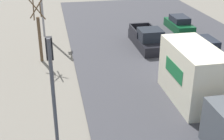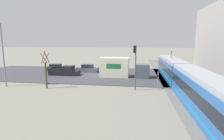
{
  "view_description": "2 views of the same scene",
  "coord_description": "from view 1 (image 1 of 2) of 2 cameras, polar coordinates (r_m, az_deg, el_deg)",
  "views": [
    {
      "loc": [
        9.93,
        20.74,
        9.66
      ],
      "look_at": [
        6.52,
        3.62,
        1.67
      ],
      "focal_mm": 50.0,
      "sensor_mm": 36.0,
      "label": 1
    },
    {
      "loc": [
        32.4,
        9.36,
        6.22
      ],
      "look_at": [
        5.59,
        5.4,
        1.85
      ],
      "focal_mm": 28.0,
      "sensor_mm": 36.0,
      "label": 2
    }
  ],
  "objects": [
    {
      "name": "sedan_car_0",
      "position": [
        26.17,
        16.58,
        3.6
      ],
      "size": [
        1.71,
        4.35,
        1.6
      ],
      "color": "#4C5156",
      "rests_on": "ground"
    },
    {
      "name": "pickup_truck",
      "position": [
        27.58,
        6.53,
        5.59
      ],
      "size": [
        2.07,
        5.57,
        1.79
      ],
      "color": "black",
      "rests_on": "ground"
    },
    {
      "name": "traffic_light_pole",
      "position": [
        13.13,
        -10.82,
        -2.81
      ],
      "size": [
        0.28,
        0.47,
        5.79
      ],
      "color": "#47474C",
      "rests_on": "ground"
    },
    {
      "name": "road_surface",
      "position": [
        24.92,
        13.2,
        1.2
      ],
      "size": [
        16.96,
        47.13,
        0.08
      ],
      "color": "#38383D",
      "rests_on": "ground"
    },
    {
      "name": "ground_plane",
      "position": [
        24.94,
        13.19,
        1.12
      ],
      "size": [
        320.0,
        320.0,
        0.0
      ],
      "primitive_type": "plane",
      "color": "slate"
    },
    {
      "name": "sedan_car_1",
      "position": [
        32.89,
        12.18,
        8.18
      ],
      "size": [
        1.76,
        4.3,
        1.44
      ],
      "color": "#0C4723",
      "rests_on": "ground"
    },
    {
      "name": "street_tree",
      "position": [
        24.66,
        -13.15,
        6.58
      ],
      "size": [
        1.19,
        0.99,
        5.05
      ],
      "color": "brown",
      "rests_on": "ground"
    },
    {
      "name": "box_truck",
      "position": [
        18.15,
        15.91,
        -2.6
      ],
      "size": [
        2.35,
        8.58,
        3.41
      ],
      "color": "#4C5156",
      "rests_on": "ground"
    }
  ]
}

